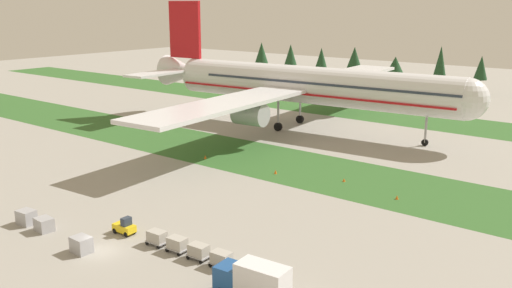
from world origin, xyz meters
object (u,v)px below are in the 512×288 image
cargo_dolly_second (177,243)px  taxiway_marker_2 (276,172)px  ground_crew_marshaller (276,275)px  uld_container_1 (44,224)px  cargo_dolly_third (199,251)px  cargo_dolly_lead (157,237)px  catering_truck (253,280)px  airliner (300,84)px  baggage_tug (125,227)px  taxiway_marker_3 (344,180)px  cargo_dolly_fourth (221,258)px  taxiway_marker_0 (397,197)px  uld_container_2 (81,245)px  uld_container_0 (26,217)px  taxiway_marker_1 (205,157)px

cargo_dolly_second → taxiway_marker_2: bearing=13.3°
ground_crew_marshaller → uld_container_1: 28.26m
taxiway_marker_2 → cargo_dolly_third: bearing=-68.6°
cargo_dolly_second → taxiway_marker_2: 29.08m
cargo_dolly_lead → catering_truck: catering_truck is taller
airliner → baggage_tug: (14.71, -56.56, -8.27)m
catering_truck → ground_crew_marshaller: 3.71m
cargo_dolly_lead → taxiway_marker_3: size_ratio=4.76×
cargo_dolly_second → cargo_dolly_fourth: (5.79, 0.27, 0.00)m
cargo_dolly_second → taxiway_marker_0: cargo_dolly_second is taller
uld_container_2 → taxiway_marker_3: uld_container_2 is taller
cargo_dolly_lead → uld_container_0: size_ratio=1.13×
cargo_dolly_third → taxiway_marker_2: (-10.91, 27.81, -0.61)m
airliner → cargo_dolly_third: (25.53, -56.05, -8.17)m
airliner → taxiway_marker_1: bearing=-3.1°
airliner → taxiway_marker_1: (0.62, -28.67, -8.79)m
airliner → taxiway_marker_3: (24.54, -25.19, -8.85)m
baggage_tug → taxiway_marker_0: baggage_tug is taller
cargo_dolly_lead → cargo_dolly_fourth: size_ratio=1.00×
catering_truck → taxiway_marker_0: bearing=-2.3°
catering_truck → uld_container_1: bearing=90.9°
ground_crew_marshaller → cargo_dolly_third: bearing=9.2°
airliner → cargo_dolly_second: bearing=17.6°
baggage_tug → cargo_dolly_second: (7.92, 0.37, 0.10)m
taxiway_marker_0 → cargo_dolly_third: bearing=-105.9°
ground_crew_marshaller → taxiway_marker_0: size_ratio=3.22×
cargo_dolly_third → cargo_dolly_lead: bearing=90.0°
baggage_tug → taxiway_marker_2: (-0.09, 28.32, -0.51)m
baggage_tug → cargo_dolly_second: baggage_tug is taller
uld_container_1 → taxiway_marker_0: 43.31m
catering_truck → taxiway_marker_0: 31.59m
cargo_dolly_second → uld_container_2: 9.77m
cargo_dolly_third → uld_container_0: 22.65m
airliner → taxiway_marker_0: 44.32m
cargo_dolly_fourth → uld_container_2: bearing=112.9°
airliner → uld_container_0: bearing=-1.0°
baggage_tug → cargo_dolly_lead: (5.02, 0.23, 0.10)m
cargo_dolly_lead → taxiway_marker_2: size_ratio=3.67×
uld_container_0 → taxiway_marker_0: bearing=48.8°
uld_container_2 → airliner: bearing=103.6°
taxiway_marker_2 → catering_truck: bearing=-56.7°
cargo_dolly_lead → uld_container_2: (-4.70, -6.01, -0.08)m
airliner → cargo_dolly_third: size_ratio=39.06×
taxiway_marker_1 → baggage_tug: bearing=-63.2°
cargo_dolly_second → uld_container_1: (-15.63, -5.42, -0.16)m
catering_truck → taxiway_marker_3: size_ratio=14.92×
uld_container_1 → taxiway_marker_1: bearing=101.0°
ground_crew_marshaller → taxiway_marker_3: size_ratio=3.65×
uld_container_1 → taxiway_marker_0: size_ratio=3.70×
cargo_dolly_third → taxiway_marker_3: size_ratio=4.76×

